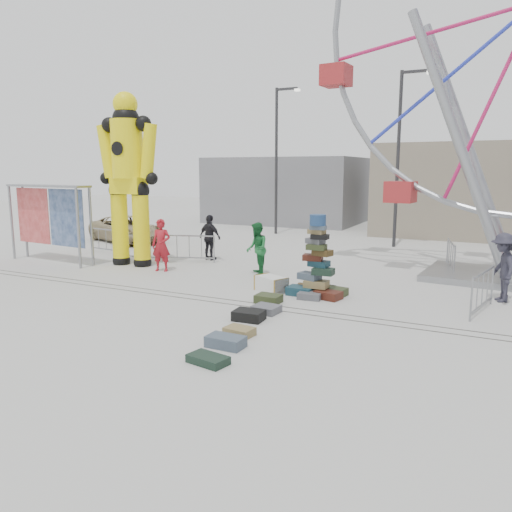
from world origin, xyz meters
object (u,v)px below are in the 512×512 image
at_px(parked_suv, 126,229).
at_px(pedestrian_green, 257,249).
at_px(barricade_wheel_front, 482,291).
at_px(barricade_dummy_a, 106,241).
at_px(crash_test_dummy, 128,173).
at_px(barricade_wheel_back, 451,257).
at_px(steamer_trunk, 271,284).
at_px(suitcase_tower, 317,273).
at_px(barricade_dummy_c, 189,248).
at_px(pedestrian_red, 161,245).
at_px(banner_scaffold, 49,204).
at_px(barricade_dummy_b, 139,247).
at_px(lamp_post_right, 400,150).
at_px(pedestrian_black, 210,237).
at_px(lamp_post_left, 278,154).
at_px(pedestrian_grey, 503,267).

bearing_deg(parked_suv, pedestrian_green, -93.38).
bearing_deg(barricade_wheel_front, barricade_dummy_a, 91.55).
relative_size(crash_test_dummy, barricade_wheel_back, 3.31).
bearing_deg(barricade_dummy_a, steamer_trunk, -10.20).
bearing_deg(suitcase_tower, barricade_dummy_c, 160.75).
distance_m(steamer_trunk, barricade_wheel_front, 5.78).
height_order(crash_test_dummy, pedestrian_red, crash_test_dummy).
bearing_deg(crash_test_dummy, suitcase_tower, -13.25).
xyz_separation_m(banner_scaffold, pedestrian_green, (8.32, 1.40, -1.37)).
xyz_separation_m(steamer_trunk, barricade_dummy_b, (-6.80, 2.28, 0.33)).
relative_size(suitcase_tower, barricade_dummy_a, 1.18).
distance_m(lamp_post_right, steamer_trunk, 11.52).
relative_size(steamer_trunk, pedestrian_black, 0.53).
bearing_deg(crash_test_dummy, lamp_post_left, 80.14).
relative_size(lamp_post_left, pedestrian_black, 4.37).
height_order(lamp_post_right, pedestrian_red, lamp_post_right).
height_order(barricade_wheel_front, parked_suv, parked_suv).
distance_m(lamp_post_right, pedestrian_black, 9.82).
distance_m(lamp_post_left, pedestrian_green, 11.81).
xyz_separation_m(banner_scaffold, barricade_wheel_back, (14.34, 4.83, -1.73)).
bearing_deg(lamp_post_right, barricade_dummy_b, -135.77).
xyz_separation_m(barricade_wheel_front, pedestrian_red, (-10.57, 0.73, 0.39)).
bearing_deg(barricade_wheel_back, suitcase_tower, -42.42).
height_order(banner_scaffold, barricade_dummy_c, banner_scaffold).
bearing_deg(suitcase_tower, lamp_post_right, 93.40).
distance_m(barricade_dummy_a, pedestrian_green, 7.94).
height_order(barricade_dummy_c, pedestrian_green, pedestrian_green).
bearing_deg(crash_test_dummy, pedestrian_green, 2.15).
relative_size(suitcase_tower, pedestrian_green, 1.29).
bearing_deg(barricade_dummy_a, crash_test_dummy, -22.22).
distance_m(suitcase_tower, pedestrian_green, 3.41).
bearing_deg(lamp_post_right, barricade_wheel_back, -60.98).
bearing_deg(barricade_dummy_a, pedestrian_black, 15.79).
height_order(banner_scaffold, steamer_trunk, banner_scaffold).
bearing_deg(suitcase_tower, parked_suv, 158.38).
bearing_deg(pedestrian_grey, suitcase_tower, -88.33).
bearing_deg(banner_scaffold, lamp_post_left, 74.29).
height_order(lamp_post_left, banner_scaffold, lamp_post_left).
distance_m(lamp_post_left, barricade_wheel_back, 12.80).
bearing_deg(banner_scaffold, barricade_dummy_a, 84.33).
bearing_deg(pedestrian_green, parked_suv, -146.08).
xyz_separation_m(lamp_post_right, banner_scaffold, (-11.48, -9.98, -2.20)).
relative_size(barricade_dummy_a, pedestrian_red, 1.06).
xyz_separation_m(crash_test_dummy, barricade_dummy_a, (-2.77, 1.64, -2.93)).
bearing_deg(pedestrian_grey, barricade_wheel_back, -173.03).
bearing_deg(parked_suv, crash_test_dummy, -116.67).
bearing_deg(lamp_post_right, suitcase_tower, -91.70).
bearing_deg(steamer_trunk, pedestrian_red, -167.38).
relative_size(barricade_wheel_back, pedestrian_grey, 1.04).
relative_size(lamp_post_right, crash_test_dummy, 1.21).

